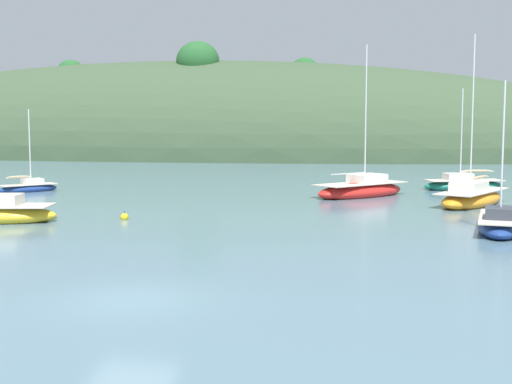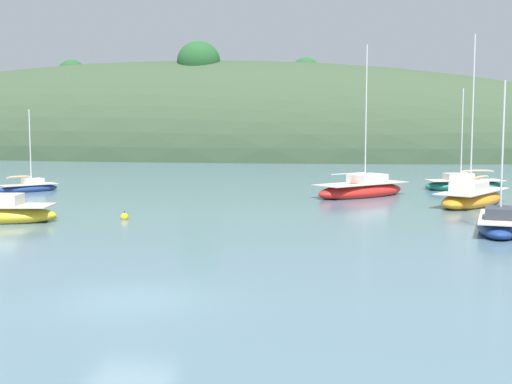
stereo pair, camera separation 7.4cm
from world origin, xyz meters
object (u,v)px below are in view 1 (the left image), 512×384
object	(u,v)px
sailboat_grey_yawl	(361,190)
sailboat_yellow_far	(29,187)
mooring_buoy_inner	(124,217)
sailboat_black_sloop	(472,198)
sailboat_red_portside	(500,224)
sailboat_teal_outer	(463,185)

from	to	relation	value
sailboat_grey_yawl	sailboat_yellow_far	world-z (taller)	sailboat_grey_yawl
mooring_buoy_inner	sailboat_black_sloop	bearing A→B (deg)	27.82
sailboat_red_portside	sailboat_black_sloop	xyz separation A→B (m)	(0.05, 10.97, 0.09)
sailboat_red_portside	sailboat_yellow_far	world-z (taller)	sailboat_red_portside
sailboat_grey_yawl	mooring_buoy_inner	distance (m)	18.72
sailboat_grey_yawl	sailboat_red_portside	bearing A→B (deg)	-64.96
sailboat_yellow_far	sailboat_teal_outer	bearing A→B (deg)	12.98
sailboat_black_sloop	mooring_buoy_inner	size ratio (longest dim) A/B	20.21
sailboat_teal_outer	mooring_buoy_inner	xyz separation A→B (m)	(-19.91, -20.56, -0.27)
sailboat_black_sloop	sailboat_red_portside	bearing A→B (deg)	-90.24
mooring_buoy_inner	sailboat_teal_outer	bearing A→B (deg)	45.92
sailboat_black_sloop	mooring_buoy_inner	xyz separation A→B (m)	(-19.25, -10.16, -0.34)
sailboat_red_portside	sailboat_grey_yawl	distance (m)	16.56
sailboat_teal_outer	mooring_buoy_inner	distance (m)	28.62
sailboat_red_portside	mooring_buoy_inner	world-z (taller)	sailboat_red_portside
sailboat_red_portside	sailboat_grey_yawl	size ratio (longest dim) A/B	0.67
sailboat_black_sloop	sailboat_grey_yawl	size ratio (longest dim) A/B	1.00
mooring_buoy_inner	sailboat_grey_yawl	bearing A→B (deg)	49.32
sailboat_red_portside	sailboat_grey_yawl	bearing A→B (deg)	115.04
sailboat_grey_yawl	sailboat_yellow_far	xyz separation A→B (m)	(-25.05, -1.19, -0.15)
sailboat_black_sloop	mooring_buoy_inner	bearing A→B (deg)	-152.18
sailboat_yellow_far	mooring_buoy_inner	world-z (taller)	sailboat_yellow_far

